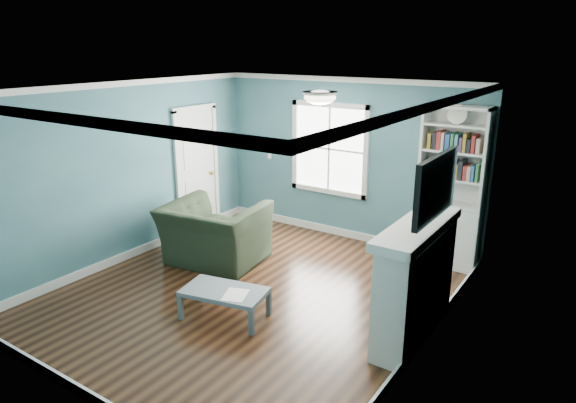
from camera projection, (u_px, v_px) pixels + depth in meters
The scene contains 13 objects.
floor at pixel (252, 293), 6.63m from camera, with size 5.00×5.00×0.00m, color black.
room_walls at pixel (250, 175), 6.17m from camera, with size 5.00×5.00×5.00m.
trim at pixel (250, 202), 6.27m from camera, with size 4.50×5.00×2.60m.
window at pixel (329, 149), 8.34m from camera, with size 1.40×0.06×1.50m.
bookshelf at pixel (450, 204), 7.25m from camera, with size 0.90×0.35×2.31m.
fireplace at pixel (416, 283), 5.50m from camera, with size 0.44×1.58×1.30m.
tv at pixel (436, 187), 5.11m from camera, with size 0.06×1.10×0.65m, color black.
door at pixel (197, 169), 8.61m from camera, with size 0.12×0.98×2.17m.
ceiling_fixture at pixel (320, 96), 5.48m from camera, with size 0.38×0.38×0.15m.
light_switch at pixel (270, 155), 9.05m from camera, with size 0.08×0.01×0.12m, color white.
recliner at pixel (214, 224), 7.42m from camera, with size 1.35×0.88×1.18m, color black.
coffee_table at pixel (224, 293), 5.97m from camera, with size 1.06×0.72×0.35m.
paper_sheet at pixel (235, 295), 5.83m from camera, with size 0.25×0.32×0.00m, color white.
Camera 1 is at (3.71, -4.72, 3.09)m, focal length 32.00 mm.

